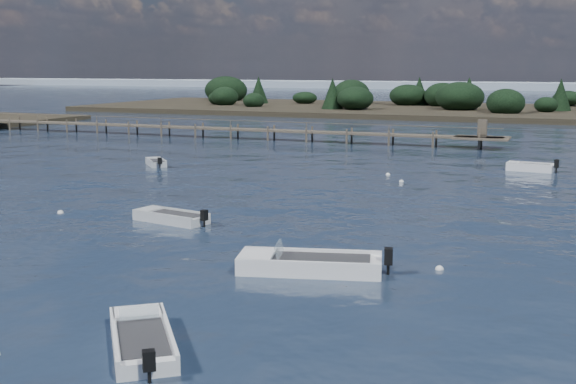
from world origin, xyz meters
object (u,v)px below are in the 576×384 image
at_px(tender_far_grey_b, 530,169).
at_px(jetty, 234,129).
at_px(tender_far_grey, 156,164).
at_px(dinghy_mid_grey, 171,219).
at_px(dinghy_mid_white_a, 309,267).
at_px(dinghy_near_olive, 142,342).

distance_m(tender_far_grey_b, jetty, 33.88).
distance_m(tender_far_grey, tender_far_grey_b, 28.21).
bearing_deg(tender_far_grey, tender_far_grey_b, 15.93).
xyz_separation_m(tender_far_grey, dinghy_mid_grey, (11.91, -17.38, -0.00)).
height_order(dinghy_mid_white_a, jetty, jetty).
height_order(tender_far_grey, jetty, jetty).
bearing_deg(tender_far_grey, dinghy_mid_white_a, -47.20).
bearing_deg(tender_far_grey_b, dinghy_mid_white_a, -100.67).
height_order(tender_far_grey_b, jetty, jetty).
xyz_separation_m(tender_far_grey, jetty, (-3.85, 21.44, 0.84)).
xyz_separation_m(tender_far_grey_b, jetty, (-30.98, 13.69, 0.81)).
height_order(dinghy_mid_white_a, tender_far_grey_b, dinghy_mid_white_a).
xyz_separation_m(dinghy_mid_white_a, dinghy_mid_grey, (-9.42, 5.65, -0.03)).
bearing_deg(tender_far_grey, dinghy_mid_grey, -55.59).
relative_size(dinghy_mid_white_a, tender_far_grey_b, 1.59).
xyz_separation_m(dinghy_mid_white_a, tender_far_grey_b, (5.80, 30.77, 0.00)).
xyz_separation_m(tender_far_grey, tender_far_grey_b, (27.13, 7.74, 0.03)).
bearing_deg(tender_far_grey_b, dinghy_mid_grey, -121.21).
distance_m(dinghy_mid_grey, tender_far_grey_b, 29.38).
height_order(dinghy_mid_white_a, dinghy_near_olive, dinghy_mid_white_a).
xyz_separation_m(dinghy_mid_white_a, dinghy_near_olive, (-1.64, -8.68, -0.03)).
bearing_deg(tender_far_grey, jetty, 100.19).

